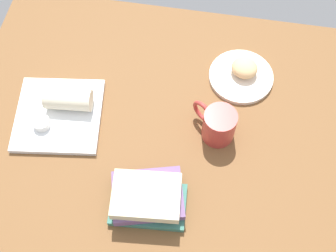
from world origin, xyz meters
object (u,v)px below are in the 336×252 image
scone_pastry (245,68)px  book_stack (147,198)px  round_plate (241,77)px  square_plate (59,115)px  coffee_mug (218,125)px  breakfast_wrap (68,99)px  sauce_cup (41,123)px

scone_pastry → book_stack: 49.58cm
round_plate → square_plate: size_ratio=0.80×
scone_pastry → coffee_mug: (5.70, 21.51, 1.58)cm
breakfast_wrap → square_plate: bearing=-42.9°
square_plate → book_stack: (-30.26, 21.45, 3.11)cm
round_plate → breakfast_wrap: bearing=21.3°
coffee_mug → round_plate: bearing=-104.3°
breakfast_wrap → book_stack: 37.16cm
square_plate → book_stack: book_stack is taller
book_stack → coffee_mug: bearing=-123.3°
round_plate → sauce_cup: sauce_cup is taller
square_plate → sauce_cup: size_ratio=5.03×
breakfast_wrap → book_stack: bearing=42.9°
scone_pastry → breakfast_wrap: breakfast_wrap is taller
square_plate → breakfast_wrap: size_ratio=1.82×
coffee_mug → book_stack: bearing=56.7°
coffee_mug → sauce_cup: bearing=7.3°
round_plate → square_plate: bearing=23.6°
square_plate → coffee_mug: coffee_mug is taller
round_plate → coffee_mug: 21.42cm
scone_pastry → square_plate: 56.48cm
sauce_cup → book_stack: (-33.62, 17.13, 1.04)cm
sauce_cup → scone_pastry: bearing=-153.1°
sauce_cup → breakfast_wrap: 10.02cm
scone_pastry → book_stack: book_stack is taller
sauce_cup → coffee_mug: bearing=-172.7°
breakfast_wrap → coffee_mug: bearing=82.9°
scone_pastry → sauce_cup: 61.31cm
square_plate → coffee_mug: (-45.61, -1.93, 4.44)cm
square_plate → breakfast_wrap: breakfast_wrap is taller
breakfast_wrap → round_plate: bearing=106.3°
breakfast_wrap → coffee_mug: 42.95cm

